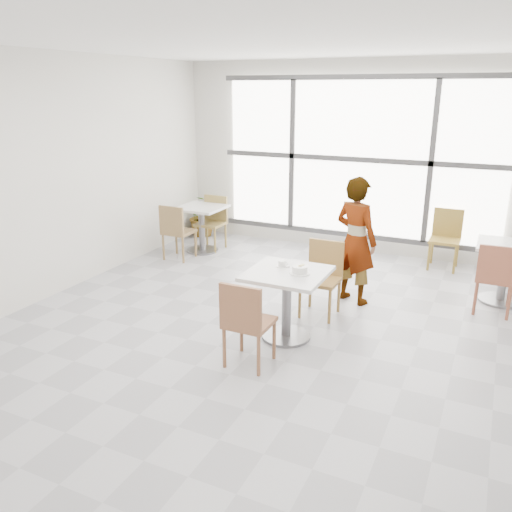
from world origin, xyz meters
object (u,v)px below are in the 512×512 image
at_px(bg_chair_right_near, 496,274).
at_px(main_table, 287,292).
at_px(chair_near, 246,319).
at_px(oatmeal_bowl, 300,270).
at_px(bg_chair_left_far, 213,219).
at_px(bg_chair_right_far, 446,235).
at_px(bg_table_right, 505,265).
at_px(chair_far, 323,273).
at_px(person, 356,241).
at_px(bg_table_left, 202,222).
at_px(plant_left, 204,215).
at_px(coffee_cup, 282,264).
at_px(bg_chair_left_near, 176,229).

bearing_deg(bg_chair_right_near, main_table, 39.08).
bearing_deg(chair_near, oatmeal_bowl, -108.88).
bearing_deg(bg_chair_left_far, bg_chair_right_near, -12.45).
relative_size(bg_chair_right_near, bg_chair_right_far, 1.00).
relative_size(bg_chair_left_far, bg_chair_right_far, 1.00).
relative_size(bg_table_right, bg_chair_left_far, 0.86).
xyz_separation_m(chair_far, person, (0.24, 0.51, 0.29)).
relative_size(person, bg_chair_right_near, 1.81).
height_order(bg_table_left, bg_chair_right_far, bg_chair_right_far).
height_order(main_table, plant_left, plant_left).
relative_size(bg_table_right, bg_chair_right_near, 0.86).
height_order(chair_far, plant_left, chair_far).
distance_m(chair_near, coffee_cup, 0.91).
bearing_deg(oatmeal_bowl, bg_table_left, 138.01).
relative_size(bg_chair_left_far, bg_chair_right_near, 1.00).
bearing_deg(bg_table_right, chair_far, -146.48).
height_order(chair_near, bg_table_right, chair_near).
distance_m(coffee_cup, bg_chair_right_near, 2.56).
bearing_deg(bg_chair_right_far, person, -115.21).
bearing_deg(person, bg_chair_left_near, 13.45).
height_order(chair_far, bg_chair_left_far, same).
xyz_separation_m(chair_near, bg_table_right, (2.18, 2.81, -0.01)).
xyz_separation_m(bg_table_right, bg_chair_left_near, (-4.61, -0.33, 0.01)).
relative_size(oatmeal_bowl, bg_chair_right_far, 0.24).
bearing_deg(plant_left, chair_near, -54.45).
height_order(oatmeal_bowl, bg_chair_right_near, bg_chair_right_near).
distance_m(chair_near, bg_table_left, 3.82).
bearing_deg(bg_chair_left_far, bg_chair_right_far, 9.71).
bearing_deg(bg_chair_right_near, coffee_cup, 35.34).
relative_size(bg_chair_right_far, plant_left, 1.14).
height_order(main_table, bg_chair_left_near, bg_chair_left_near).
bearing_deg(coffee_cup, plant_left, 132.67).
bearing_deg(main_table, person, 74.09).
distance_m(coffee_cup, bg_chair_left_near, 2.94).
distance_m(oatmeal_bowl, bg_chair_left_far, 3.58).
height_order(chair_far, person, person).
distance_m(bg_table_right, bg_chair_left_near, 4.62).
height_order(main_table, bg_chair_right_near, bg_chair_right_near).
bearing_deg(bg_chair_right_near, person, 10.39).
xyz_separation_m(bg_table_left, bg_chair_right_far, (3.67, 0.86, 0.01)).
distance_m(chair_far, bg_chair_right_far, 2.62).
relative_size(coffee_cup, bg_chair_right_near, 0.18).
bearing_deg(plant_left, main_table, -47.40).
bearing_deg(main_table, chair_far, 80.61).
bearing_deg(bg_chair_right_near, bg_table_right, -101.54).
height_order(coffee_cup, bg_table_right, coffee_cup).
distance_m(chair_far, bg_chair_left_far, 3.04).
height_order(person, bg_table_right, person).
bearing_deg(bg_table_left, main_table, -43.56).
distance_m(oatmeal_bowl, bg_chair_right_far, 3.37).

